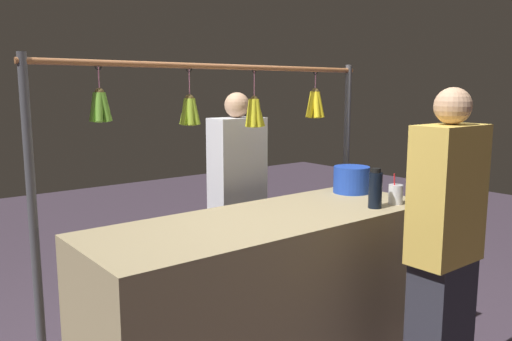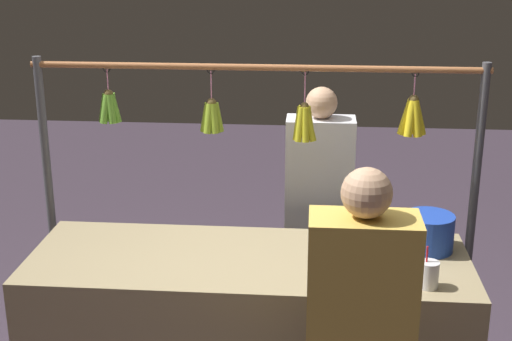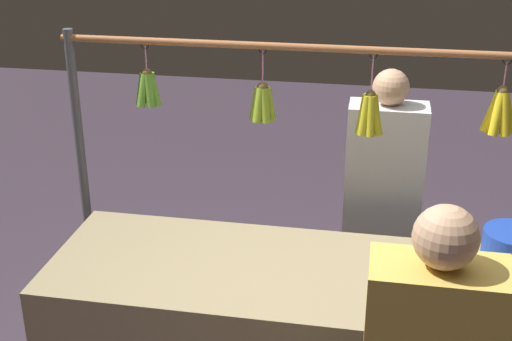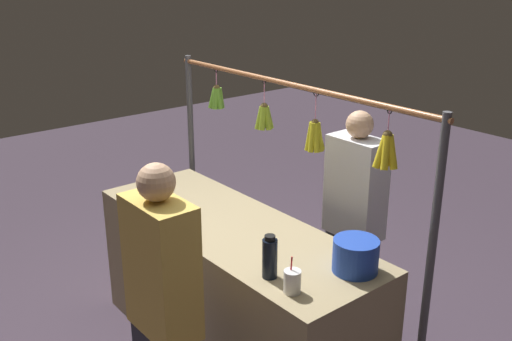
% 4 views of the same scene
% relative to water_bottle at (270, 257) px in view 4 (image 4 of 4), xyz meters
% --- Properties ---
extents(market_counter, '(2.06, 0.73, 0.91)m').
position_rel_water_bottle_xyz_m(market_counter, '(0.61, -0.23, -0.56)').
color(market_counter, tan).
rests_on(market_counter, ground).
extents(display_rack, '(2.26, 0.13, 1.76)m').
position_rel_water_bottle_xyz_m(display_rack, '(0.58, -0.66, 0.23)').
color(display_rack, '#4C4C51').
rests_on(display_rack, ground).
extents(water_bottle, '(0.08, 0.08, 0.23)m').
position_rel_water_bottle_xyz_m(water_bottle, '(0.00, 0.00, 0.00)').
color(water_bottle, black).
rests_on(water_bottle, market_counter).
extents(blue_bucket, '(0.24, 0.24, 0.18)m').
position_rel_water_bottle_xyz_m(blue_bucket, '(-0.23, -0.38, -0.02)').
color(blue_bucket, '#2144B6').
rests_on(blue_bucket, market_counter).
extents(drink_cup, '(0.09, 0.09, 0.19)m').
position_rel_water_bottle_xyz_m(drink_cup, '(-0.18, 0.01, -0.05)').
color(drink_cup, silver).
rests_on(drink_cup, market_counter).
extents(vendor_person, '(0.37, 0.20, 1.57)m').
position_rel_water_bottle_xyz_m(vendor_person, '(0.28, -0.96, -0.24)').
color(vendor_person, '#2D2D38').
rests_on(vendor_person, ground).
extents(customer_person, '(0.38, 0.21, 1.60)m').
position_rel_water_bottle_xyz_m(customer_person, '(0.14, 0.54, -0.23)').
color(customer_person, '#2D2D38').
rests_on(customer_person, ground).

